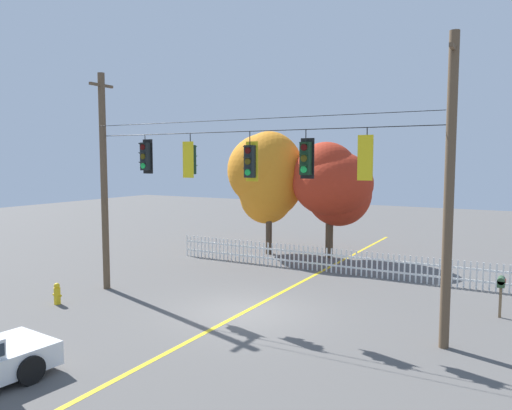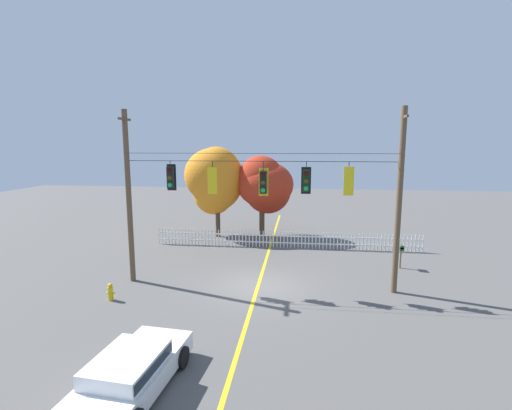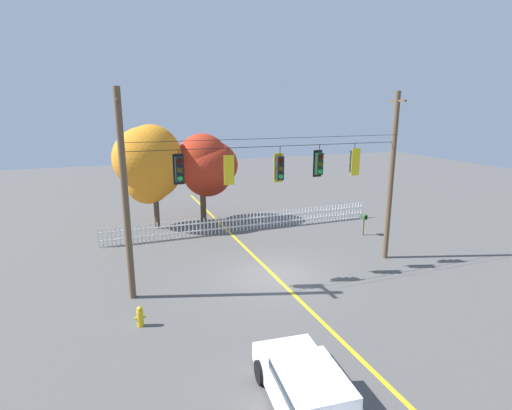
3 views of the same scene
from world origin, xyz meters
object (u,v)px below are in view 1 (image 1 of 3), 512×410
object	(u,v)px
traffic_signal_westbound_side	(190,160)
traffic_signal_northbound_primary	(367,158)
traffic_signal_northbound_secondary	(250,161)
traffic_signal_southbound_primary	(146,156)
fire_hydrant	(57,294)
autumn_maple_near_fence	(267,177)
autumn_maple_mid	(333,184)
traffic_signal_eastbound_side	(306,158)
roadside_mailbox	(501,284)

from	to	relation	value
traffic_signal_westbound_side	traffic_signal_northbound_primary	world-z (taller)	same
traffic_signal_northbound_primary	traffic_signal_northbound_secondary	bearing A→B (deg)	179.69
traffic_signal_southbound_primary	traffic_signal_northbound_primary	xyz separation A→B (m)	(8.02, -0.02, -0.06)
fire_hydrant	traffic_signal_northbound_secondary	bearing A→B (deg)	20.51
traffic_signal_southbound_primary	fire_hydrant	bearing A→B (deg)	-130.29
autumn_maple_near_fence	fire_hydrant	bearing A→B (deg)	-98.77
autumn_maple_mid	fire_hydrant	size ratio (longest dim) A/B	7.83
traffic_signal_southbound_primary	autumn_maple_near_fence	distance (m)	9.54
traffic_signal_northbound_secondary	traffic_signal_northbound_primary	size ratio (longest dim) A/B	1.08
traffic_signal_eastbound_side	autumn_maple_mid	world-z (taller)	traffic_signal_eastbound_side
traffic_signal_southbound_primary	traffic_signal_eastbound_side	world-z (taller)	same
traffic_signal_northbound_secondary	autumn_maple_mid	world-z (taller)	traffic_signal_northbound_secondary
traffic_signal_southbound_primary	traffic_signal_eastbound_side	distance (m)	6.19
traffic_signal_westbound_side	autumn_maple_near_fence	world-z (taller)	autumn_maple_near_fence
autumn_maple_mid	fire_hydrant	distance (m)	13.63
traffic_signal_westbound_side	fire_hydrant	distance (m)	6.50
traffic_signal_eastbound_side	fire_hydrant	world-z (taller)	traffic_signal_eastbound_side
traffic_signal_southbound_primary	autumn_maple_mid	distance (m)	10.35
traffic_signal_eastbound_side	traffic_signal_northbound_primary	world-z (taller)	same
traffic_signal_southbound_primary	roadside_mailbox	distance (m)	12.52
autumn_maple_near_fence	roadside_mailbox	bearing A→B (deg)	-27.57
autumn_maple_near_fence	fire_hydrant	distance (m)	12.54
traffic_signal_northbound_primary	roadside_mailbox	size ratio (longest dim) A/B	1.12
traffic_signal_northbound_secondary	autumn_maple_mid	bearing A→B (deg)	95.10
traffic_signal_eastbound_side	roadside_mailbox	size ratio (longest dim) A/B	1.11
traffic_signal_northbound_primary	fire_hydrant	world-z (taller)	traffic_signal_northbound_primary
traffic_signal_southbound_primary	traffic_signal_eastbound_side	size ratio (longest dim) A/B	0.95
traffic_signal_northbound_primary	fire_hydrant	bearing A→B (deg)	-166.90
autumn_maple_mid	traffic_signal_northbound_primary	bearing A→B (deg)	-64.66
traffic_signal_eastbound_side	traffic_signal_westbound_side	bearing A→B (deg)	-179.74
autumn_maple_mid	fire_hydrant	xyz separation A→B (m)	(-5.42, -12.03, -3.39)
traffic_signal_westbound_side	autumn_maple_mid	distance (m)	9.88
traffic_signal_westbound_side	autumn_maple_mid	world-z (taller)	traffic_signal_westbound_side
traffic_signal_northbound_secondary	autumn_maple_mid	size ratio (longest dim) A/B	0.27
autumn_maple_mid	roadside_mailbox	world-z (taller)	autumn_maple_mid
traffic_signal_eastbound_side	traffic_signal_northbound_primary	size ratio (longest dim) A/B	0.99
fire_hydrant	traffic_signal_southbound_primary	bearing A→B (deg)	49.71
autumn_maple_near_fence	roadside_mailbox	size ratio (longest dim) A/B	4.93
traffic_signal_northbound_secondary	autumn_maple_mid	distance (m)	9.78
traffic_signal_northbound_secondary	autumn_maple_near_fence	world-z (taller)	autumn_maple_near_fence
traffic_signal_northbound_secondary	fire_hydrant	world-z (taller)	traffic_signal_northbound_secondary
autumn_maple_mid	fire_hydrant	world-z (taller)	autumn_maple_mid
autumn_maple_mid	traffic_signal_westbound_side	bearing A→B (deg)	-98.46
traffic_signal_northbound_secondary	traffic_signal_eastbound_side	size ratio (longest dim) A/B	1.08
traffic_signal_westbound_side	roadside_mailbox	size ratio (longest dim) A/B	1.14
autumn_maple_near_fence	roadside_mailbox	world-z (taller)	autumn_maple_near_fence
traffic_signal_eastbound_side	roadside_mailbox	distance (m)	7.35
traffic_signal_northbound_secondary	traffic_signal_northbound_primary	bearing A→B (deg)	-0.31
fire_hydrant	roadside_mailbox	xyz separation A→B (m)	(13.34, 5.83, 0.69)
traffic_signal_northbound_primary	autumn_maple_mid	xyz separation A→B (m)	(-4.59, 9.70, -1.24)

